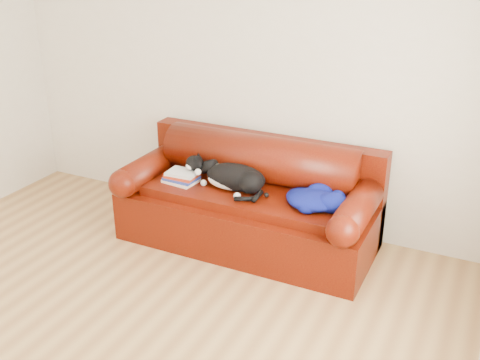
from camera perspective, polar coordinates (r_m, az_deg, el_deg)
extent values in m
plane|color=olive|center=(3.95, -13.59, -14.77)|extent=(4.50, 4.50, 0.00)
cube|color=beige|center=(4.93, -0.25, 10.54)|extent=(4.50, 0.02, 2.60)
cube|color=#380302|center=(4.74, 0.80, -4.07)|extent=(2.10, 0.90, 0.42)
cube|color=#380302|center=(4.59, 0.55, -1.68)|extent=(1.66, 0.62, 0.10)
cylinder|color=black|center=(5.01, -10.57, -5.30)|extent=(0.06, 0.06, 0.05)
cylinder|color=black|center=(4.30, 10.33, -10.54)|extent=(0.06, 0.06, 0.05)
cylinder|color=black|center=(5.49, -6.56, -2.37)|extent=(0.06, 0.06, 0.05)
cylinder|color=black|center=(4.85, 12.55, -6.52)|extent=(0.06, 0.06, 0.05)
cube|color=#380302|center=(4.94, 2.59, -0.13)|extent=(2.10, 0.18, 0.85)
cylinder|color=#380302|center=(4.75, 2.11, 2.22)|extent=(1.70, 0.40, 0.40)
cylinder|color=#380302|center=(5.03, -8.81, 1.45)|extent=(0.24, 0.88, 0.24)
sphere|color=#380302|center=(4.71, -11.81, -0.36)|extent=(0.24, 0.24, 0.24)
cylinder|color=#380302|center=(4.32, 12.06, -2.59)|extent=(0.24, 0.88, 0.24)
sphere|color=#380302|center=(3.94, 10.41, -5.14)|extent=(0.24, 0.24, 0.24)
cube|color=#F0E2CF|center=(4.76, -5.92, -0.07)|extent=(0.29, 0.23, 0.02)
cube|color=white|center=(4.76, -5.92, -0.07)|extent=(0.28, 0.22, 0.02)
cube|color=#1F39AB|center=(4.75, -5.93, 0.21)|extent=(0.27, 0.22, 0.02)
cube|color=white|center=(4.75, -5.93, 0.21)|extent=(0.26, 0.20, 0.02)
cube|color=#B23014|center=(4.74, -5.94, 0.49)|extent=(0.26, 0.20, 0.02)
cube|color=white|center=(4.74, -5.94, 0.49)|extent=(0.24, 0.19, 0.02)
cube|color=silver|center=(4.73, -5.96, 0.77)|extent=(0.26, 0.20, 0.02)
cube|color=white|center=(4.73, -5.96, 0.77)|extent=(0.24, 0.19, 0.02)
ellipsoid|color=black|center=(4.56, -0.44, 0.30)|extent=(0.58, 0.44, 0.21)
ellipsoid|color=silver|center=(4.55, -1.20, -0.29)|extent=(0.39, 0.28, 0.13)
ellipsoid|color=silver|center=(4.68, -2.45, 0.95)|extent=(0.18, 0.17, 0.13)
ellipsoid|color=black|center=(4.47, 1.05, -0.41)|extent=(0.27, 0.27, 0.18)
ellipsoid|color=black|center=(4.77, -3.24, 2.19)|extent=(0.19, 0.18, 0.13)
ellipsoid|color=silver|center=(4.75, -3.73, 1.88)|extent=(0.09, 0.08, 0.05)
sphere|color=#BF7272|center=(4.75, -3.95, 1.92)|extent=(0.02, 0.02, 0.02)
cone|color=black|center=(4.71, -3.46, 2.73)|extent=(0.07, 0.07, 0.06)
cone|color=black|center=(4.76, -2.80, 2.94)|extent=(0.07, 0.07, 0.06)
cylinder|color=black|center=(4.40, 1.77, -1.64)|extent=(0.06, 0.18, 0.05)
sphere|color=silver|center=(4.73, -3.00, 0.05)|extent=(0.05, 0.05, 0.05)
sphere|color=silver|center=(4.42, -0.30, -1.65)|extent=(0.05, 0.05, 0.05)
ellipsoid|color=#0A024F|center=(4.32, 7.49, -1.92)|extent=(0.48, 0.45, 0.13)
ellipsoid|color=#0A024F|center=(4.27, 9.31, -2.21)|extent=(0.29, 0.27, 0.15)
ellipsoid|color=#0A024F|center=(4.39, 6.24, -1.63)|extent=(0.30, 0.33, 0.10)
ellipsoid|color=#0A024F|center=(4.42, 8.10, -1.19)|extent=(0.24, 0.21, 0.15)
ellipsoid|color=#0A024F|center=(4.24, 6.86, -2.65)|extent=(0.19, 0.20, 0.10)
ellipsoid|color=silver|center=(4.24, 8.37, -2.15)|extent=(0.19, 0.10, 0.04)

